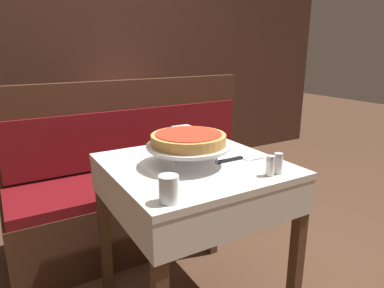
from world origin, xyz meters
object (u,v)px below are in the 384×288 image
(booth_bench, at_px, (146,194))
(dining_table_rear, at_px, (133,118))
(pepper_shaker, at_px, (278,163))
(pizza_server, at_px, (240,158))
(pizza_pan_stand, at_px, (189,147))
(dining_table_front, at_px, (194,185))
(napkin_holder, at_px, (181,134))
(deep_dish_pizza, at_px, (189,139))
(condiment_caddy, at_px, (121,101))
(salt_shaker, at_px, (270,166))
(water_glass_near, at_px, (169,189))

(booth_bench, bearing_deg, dining_table_rear, 73.28)
(booth_bench, height_order, pepper_shaker, booth_bench)
(booth_bench, relative_size, pizza_server, 7.08)
(pizza_pan_stand, relative_size, pizza_server, 1.53)
(dining_table_front, xyz_separation_m, pizza_server, (0.21, -0.07, 0.12))
(dining_table_rear, bearing_deg, napkin_holder, -99.33)
(dining_table_front, bearing_deg, pizza_server, -19.14)
(booth_bench, bearing_deg, pepper_shaker, -81.10)
(deep_dish_pizza, xyz_separation_m, condiment_caddy, (0.28, 1.69, -0.07))
(dining_table_rear, relative_size, pizza_server, 3.17)
(pizza_server, distance_m, salt_shaker, 0.23)
(booth_bench, relative_size, water_glass_near, 18.46)
(booth_bench, height_order, salt_shaker, booth_bench)
(salt_shaker, bearing_deg, dining_table_front, 121.60)
(dining_table_front, height_order, pizza_pan_stand, pizza_pan_stand)
(dining_table_rear, bearing_deg, water_glass_near, -107.51)
(napkin_holder, bearing_deg, pepper_shaker, -80.11)
(pizza_server, xyz_separation_m, water_glass_near, (-0.49, -0.24, 0.04))
(booth_bench, relative_size, pizza_pan_stand, 4.62)
(dining_table_front, xyz_separation_m, salt_shaker, (0.18, -0.30, 0.15))
(pepper_shaker, bearing_deg, water_glass_near, -178.63)
(deep_dish_pizza, xyz_separation_m, salt_shaker, (0.22, -0.28, -0.08))
(dining_table_rear, height_order, condiment_caddy, condiment_caddy)
(booth_bench, height_order, deep_dish_pizza, booth_bench)
(salt_shaker, bearing_deg, pizza_server, 83.22)
(booth_bench, distance_m, water_glass_near, 1.22)
(water_glass_near, relative_size, napkin_holder, 0.93)
(booth_bench, xyz_separation_m, pepper_shaker, (0.16, -1.04, 0.50))
(pizza_pan_stand, relative_size, deep_dish_pizza, 1.14)
(water_glass_near, bearing_deg, pizza_server, 25.66)
(deep_dish_pizza, distance_m, pizza_server, 0.28)
(condiment_caddy, bearing_deg, salt_shaker, -91.82)
(booth_bench, bearing_deg, pizza_pan_stand, -97.42)
(booth_bench, bearing_deg, napkin_holder, -82.62)
(salt_shaker, distance_m, napkin_holder, 0.63)
(deep_dish_pizza, bearing_deg, pizza_pan_stand, -14.04)
(water_glass_near, height_order, pepper_shaker, water_glass_near)
(deep_dish_pizza, xyz_separation_m, napkin_holder, (0.15, 0.34, -0.07))
(dining_table_rear, height_order, napkin_holder, napkin_holder)
(dining_table_rear, relative_size, deep_dish_pizza, 2.35)
(deep_dish_pizza, xyz_separation_m, water_glass_near, (-0.25, -0.30, -0.07))
(pizza_pan_stand, distance_m, water_glass_near, 0.39)
(pizza_pan_stand, relative_size, pepper_shaker, 4.32)
(dining_table_rear, distance_m, pizza_server, 1.72)
(dining_table_front, xyz_separation_m, pizza_pan_stand, (-0.04, -0.01, 0.20))
(condiment_caddy, bearing_deg, deep_dish_pizza, -99.43)
(booth_bench, bearing_deg, deep_dish_pizza, -97.42)
(dining_table_front, distance_m, deep_dish_pizza, 0.23)
(dining_table_front, xyz_separation_m, napkin_holder, (0.12, 0.33, 0.16))
(condiment_caddy, bearing_deg, napkin_holder, -95.43)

